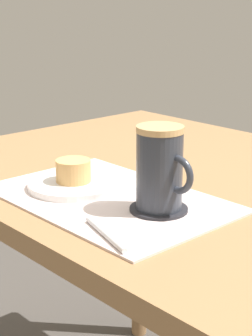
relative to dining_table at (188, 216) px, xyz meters
The scene contains 7 objects.
dining_table is the anchor object (origin of this frame).
placemat 0.23m from the dining_table, 91.44° to the right, with size 0.43×0.28×0.00m, color silver.
pastry_plate 0.26m from the dining_table, 112.25° to the right, with size 0.17×0.17×0.01m, color white.
pastry 0.27m from the dining_table, 112.25° to the right, with size 0.06×0.06×0.04m, color #E0A860.
coffee_coaster 0.23m from the dining_table, 62.52° to the right, with size 0.10×0.10×0.01m, color #232328.
coffee_mug 0.27m from the dining_table, 62.02° to the right, with size 0.11×0.08×0.14m.
teaspoon 0.36m from the dining_table, 69.58° to the right, with size 0.01×0.01×0.13m, color silver.
Camera 1 is at (0.70, -0.81, 1.10)m, focal length 60.00 mm.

